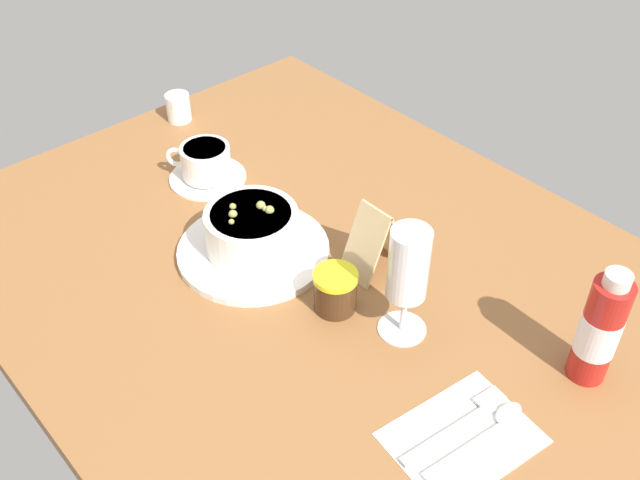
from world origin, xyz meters
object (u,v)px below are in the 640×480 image
cutlery_setting (465,435)px  sauce_bottle_red (599,330)px  creamer_jug (178,107)px  wine_glass (408,270)px  jam_jar (335,291)px  menu_card (375,239)px  porridge_bowl (252,235)px  coffee_cup (206,164)px

cutlery_setting → sauce_bottle_red: bearing=78.2°
cutlery_setting → sauce_bottle_red: 20.46cm
creamer_jug → wine_glass: wine_glass is taller
jam_jar → menu_card: menu_card is taller
creamer_jug → sauce_bottle_red: (86.02, 4.01, 5.06)cm
creamer_jug → sauce_bottle_red: 86.27cm
creamer_jug → wine_glass: 66.55cm
creamer_jug → porridge_bowl: bearing=-18.2°
cutlery_setting → creamer_jug: 83.47cm
menu_card → coffee_cup: bearing=-171.1°
cutlery_setting → wine_glass: bearing=157.7°
coffee_cup → menu_card: (34.60, 5.44, 2.34)cm
creamer_jug → jam_jar: 57.71cm
wine_glass → sauce_bottle_red: (20.43, 11.85, -3.03)cm
wine_glass → menu_card: wine_glass is taller
creamer_jug → wine_glass: size_ratio=0.34×
creamer_jug → sauce_bottle_red: size_ratio=0.34×
porridge_bowl → menu_card: bearing=39.4°
wine_glass → menu_card: size_ratio=1.57×
jam_jar → cutlery_setting: bearing=-6.6°
wine_glass → jam_jar: size_ratio=2.74×
creamer_jug → jam_jar: jam_jar is taller
porridge_bowl → jam_jar: size_ratio=3.69×
cutlery_setting → sauce_bottle_red: sauce_bottle_red is taller
wine_glass → sauce_bottle_red: bearing=30.1°
jam_jar → sauce_bottle_red: (29.51, 15.68, 4.69)cm
sauce_bottle_red → coffee_cup: bearing=-170.4°
coffee_cup → menu_card: size_ratio=1.21×
coffee_cup → creamer_jug: size_ratio=2.24×
porridge_bowl → coffee_cup: porridge_bowl is taller
porridge_bowl → creamer_jug: 42.34cm
coffee_cup → jam_jar: size_ratio=2.11×
cutlery_setting → wine_glass: 20.76cm
coffee_cup → jam_jar: coffee_cup is taller
sauce_bottle_red → menu_card: bearing=-169.7°
jam_jar → porridge_bowl: bearing=-174.4°
porridge_bowl → wine_glass: size_ratio=1.35×
wine_glass → jam_jar: 12.51cm
cutlery_setting → wine_glass: (-16.55, 6.78, 10.55)cm
coffee_cup → creamer_jug: bearing=159.6°
porridge_bowl → creamer_jug: size_ratio=3.91×
coffee_cup → jam_jar: 37.26cm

